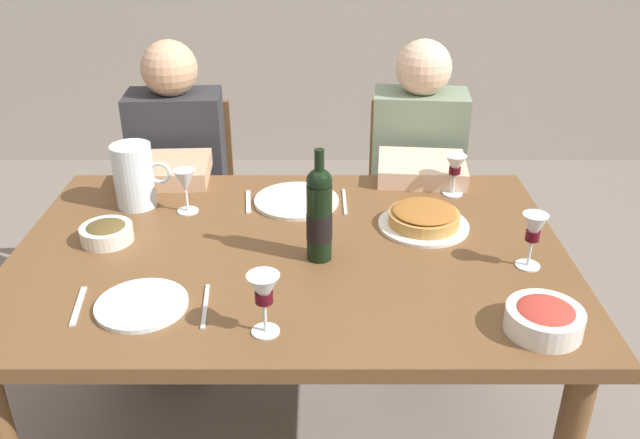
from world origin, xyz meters
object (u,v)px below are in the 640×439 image
at_px(wine_glass_centre, 532,230).
at_px(diner_left, 176,196).
at_px(dinner_plate_left_setting, 141,305).
at_px(chair_right, 411,197).
at_px(salad_bowl, 543,318).
at_px(wine_glass_right_diner, 263,292).
at_px(wine_glass_spare, 184,183).
at_px(chair_left, 187,198).
at_px(water_pitcher, 134,179).
at_px(diner_right, 415,195).
at_px(dining_table, 290,277).
at_px(wine_bottle, 318,214).
at_px(dinner_plate_right_setting, 295,201).
at_px(baked_tart, 423,218).
at_px(olive_bowl, 105,232).
at_px(wine_glass_left_diner, 454,167).

height_order(wine_glass_centre, diner_left, diner_left).
xyz_separation_m(dinner_plate_left_setting, chair_right, (0.80, 1.16, -0.27)).
height_order(salad_bowl, wine_glass_right_diner, wine_glass_right_diner).
distance_m(wine_glass_spare, chair_left, 0.75).
relative_size(water_pitcher, salad_bowl, 1.15).
distance_m(diner_left, diner_right, 0.88).
bearing_deg(diner_right, diner_left, 6.17).
height_order(dining_table, diner_left, diner_left).
distance_m(wine_glass_right_diner, wine_glass_spare, 0.66).
distance_m(wine_bottle, wine_glass_right_diner, 0.35).
distance_m(dinner_plate_right_setting, diner_left, 0.59).
distance_m(water_pitcher, baked_tart, 0.87).
bearing_deg(wine_bottle, dining_table, 149.10).
xyz_separation_m(water_pitcher, dinner_plate_right_setting, (0.49, 0.02, -0.08)).
xyz_separation_m(wine_glass_right_diner, dinner_plate_left_setting, (-0.30, 0.10, -0.10)).
distance_m(water_pitcher, wine_glass_spare, 0.17).
height_order(wine_glass_spare, dinner_plate_left_setting, wine_glass_spare).
bearing_deg(salad_bowl, olive_bowl, 159.26).
bearing_deg(wine_glass_spare, wine_glass_centre, -18.61).
relative_size(water_pitcher, baked_tart, 0.75).
xyz_separation_m(wine_glass_left_diner, chair_left, (-0.96, 0.52, -0.36)).
relative_size(wine_bottle, wine_glass_left_diner, 2.33).
relative_size(baked_tart, diner_right, 0.23).
height_order(salad_bowl, diner_right, diner_right).
distance_m(baked_tart, wine_glass_left_diner, 0.26).
relative_size(dining_table, chair_left, 1.72).
bearing_deg(wine_glass_right_diner, wine_glass_spare, 114.98).
relative_size(dining_table, olive_bowl, 10.42).
distance_m(water_pitcher, chair_left, 0.70).
bearing_deg(wine_glass_left_diner, wine_glass_spare, -171.38).
height_order(wine_bottle, wine_glass_left_diner, wine_bottle).
bearing_deg(water_pitcher, wine_glass_centre, -18.13).
bearing_deg(dinner_plate_left_setting, wine_glass_spare, 87.71).
distance_m(wine_glass_left_diner, diner_right, 0.39).
relative_size(dining_table, wine_glass_centre, 9.96).
bearing_deg(water_pitcher, chair_right, 33.31).
bearing_deg(salad_bowl, wine_bottle, 147.32).
distance_m(wine_glass_spare, chair_right, 1.08).
bearing_deg(water_pitcher, wine_glass_left_diner, 4.69).
xyz_separation_m(salad_bowl, chair_right, (-0.12, 1.25, -0.30)).
relative_size(olive_bowl, wine_glass_centre, 0.96).
bearing_deg(wine_glass_right_diner, dining_table, 84.02).
xyz_separation_m(dinner_plate_right_setting, diner_left, (-0.45, 0.35, -0.15)).
bearing_deg(wine_glass_spare, baked_tart, -7.90).
bearing_deg(baked_tart, chair_right, 84.29).
relative_size(dinner_plate_right_setting, diner_left, 0.23).
relative_size(water_pitcher, dinner_plate_right_setting, 0.75).
bearing_deg(dinner_plate_left_setting, wine_bottle, 28.56).
bearing_deg(water_pitcher, wine_bottle, -29.59).
bearing_deg(dinner_plate_left_setting, wine_glass_right_diner, -18.00).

